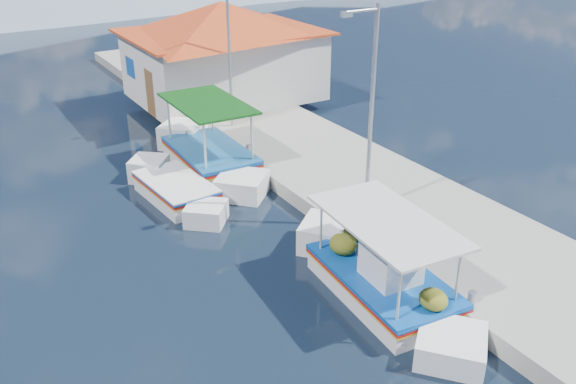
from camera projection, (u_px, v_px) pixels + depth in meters
ground at (264, 305)px, 14.65m from camera, size 160.00×160.00×0.00m
quay at (326, 165)px, 21.94m from camera, size 5.00×44.00×0.50m
bollards at (287, 174)px, 20.20m from camera, size 0.20×17.20×0.30m
main_caique at (380, 279)px, 14.86m from camera, size 2.42×7.19×2.37m
caique_green_canopy at (209, 157)px, 22.16m from camera, size 2.34×7.52×2.81m
caique_blue_hull at (176, 191)px, 19.87m from camera, size 2.00×5.68×1.01m
harbor_building at (223, 49)px, 27.96m from camera, size 10.49×10.49×4.40m
lamp_post_near at (369, 103)px, 16.65m from camera, size 1.21×0.14×6.00m
lamp_post_far at (227, 45)px, 23.61m from camera, size 1.21×0.14×6.00m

